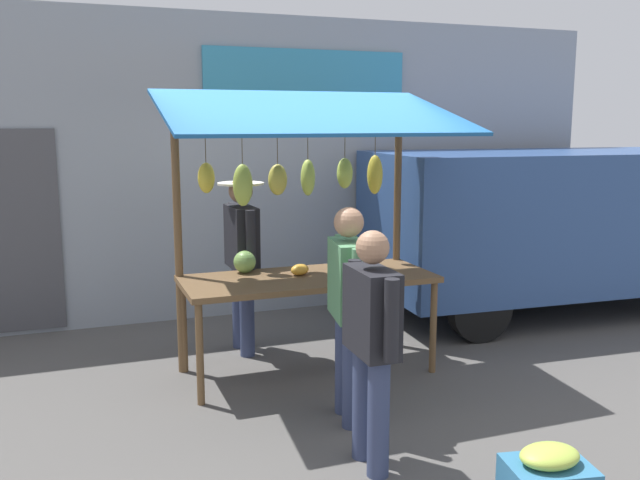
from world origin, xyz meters
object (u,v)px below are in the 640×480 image
object	(u,v)px
parked_van	(547,217)
market_stall	(305,201)
shopper_in_striped_shirt	(371,335)
vendor_with_sunhat	(242,250)
shopper_in_grey_tee	(348,300)

from	to	relation	value
parked_van	market_stall	bearing A→B (deg)	18.84
market_stall	shopper_in_striped_shirt	xyz separation A→B (m)	(0.19, 1.81, -0.65)
vendor_with_sunhat	parked_van	world-z (taller)	parked_van
market_stall	parked_van	xyz separation A→B (m)	(-3.32, -0.94, -0.42)
vendor_with_sunhat	shopper_in_striped_shirt	bearing A→B (deg)	3.35
market_stall	shopper_in_striped_shirt	distance (m)	1.93
market_stall	shopper_in_grey_tee	size ratio (longest dim) A/B	1.55
market_stall	parked_van	distance (m)	3.47
vendor_with_sunhat	parked_van	size ratio (longest dim) A/B	0.38
shopper_in_grey_tee	parked_van	xyz separation A→B (m)	(-3.37, -2.03, 0.19)
parked_van	vendor_with_sunhat	bearing A→B (deg)	6.73
shopper_in_grey_tee	vendor_with_sunhat	bearing A→B (deg)	21.16
vendor_with_sunhat	shopper_in_striped_shirt	xyz separation A→B (m)	(-0.21, 2.51, -0.11)
market_stall	vendor_with_sunhat	size ratio (longest dim) A/B	1.48
shopper_in_striped_shirt	parked_van	world-z (taller)	parked_van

